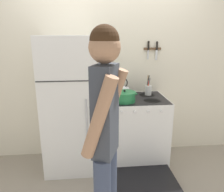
{
  "coord_description": "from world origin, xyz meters",
  "views": [
    {
      "loc": [
        -0.28,
        -3.03,
        1.74
      ],
      "look_at": [
        -0.03,
        -0.48,
        1.01
      ],
      "focal_mm": 35.0,
      "sensor_mm": 36.0,
      "label": 1
    }
  ],
  "objects_px": {
    "dutch_oven_pot": "(124,97)",
    "utensil_jar": "(148,90)",
    "refrigerator": "(71,105)",
    "stove_range": "(136,132)",
    "tea_kettle": "(122,90)",
    "person": "(105,135)"
  },
  "relations": [
    {
      "from": "dutch_oven_pot",
      "to": "utensil_jar",
      "type": "xyz_separation_m",
      "value": [
        0.37,
        0.27,
        0.01
      ]
    },
    {
      "from": "refrigerator",
      "to": "utensil_jar",
      "type": "distance_m",
      "value": 1.07
    },
    {
      "from": "stove_range",
      "to": "tea_kettle",
      "type": "bearing_deg",
      "value": 133.64
    },
    {
      "from": "refrigerator",
      "to": "tea_kettle",
      "type": "height_order",
      "value": "refrigerator"
    },
    {
      "from": "tea_kettle",
      "to": "person",
      "type": "xyz_separation_m",
      "value": [
        -0.33,
        -1.38,
        0.02
      ]
    },
    {
      "from": "tea_kettle",
      "to": "utensil_jar",
      "type": "height_order",
      "value": "utensil_jar"
    },
    {
      "from": "dutch_oven_pot",
      "to": "utensil_jar",
      "type": "distance_m",
      "value": 0.46
    },
    {
      "from": "dutch_oven_pot",
      "to": "utensil_jar",
      "type": "relative_size",
      "value": 1.17
    },
    {
      "from": "refrigerator",
      "to": "stove_range",
      "type": "bearing_deg",
      "value": -2.95
    },
    {
      "from": "person",
      "to": "refrigerator",
      "type": "bearing_deg",
      "value": 37.65
    },
    {
      "from": "utensil_jar",
      "to": "person",
      "type": "bearing_deg",
      "value": -116.29
    },
    {
      "from": "tea_kettle",
      "to": "utensil_jar",
      "type": "xyz_separation_m",
      "value": [
        0.36,
        0.01,
        -0.0
      ]
    },
    {
      "from": "refrigerator",
      "to": "utensil_jar",
      "type": "xyz_separation_m",
      "value": [
        1.05,
        0.13,
        0.14
      ]
    },
    {
      "from": "refrigerator",
      "to": "dutch_oven_pot",
      "type": "distance_m",
      "value": 0.7
    },
    {
      "from": "stove_range",
      "to": "dutch_oven_pot",
      "type": "distance_m",
      "value": 0.57
    },
    {
      "from": "stove_range",
      "to": "person",
      "type": "bearing_deg",
      "value": -112.04
    },
    {
      "from": "utensil_jar",
      "to": "dutch_oven_pot",
      "type": "bearing_deg",
      "value": -143.96
    },
    {
      "from": "utensil_jar",
      "to": "person",
      "type": "relative_size",
      "value": 0.15
    },
    {
      "from": "refrigerator",
      "to": "utensil_jar",
      "type": "bearing_deg",
      "value": 7.28
    },
    {
      "from": "dutch_oven_pot",
      "to": "tea_kettle",
      "type": "xyz_separation_m",
      "value": [
        0.01,
        0.26,
        0.01
      ]
    },
    {
      "from": "utensil_jar",
      "to": "person",
      "type": "height_order",
      "value": "person"
    },
    {
      "from": "stove_range",
      "to": "utensil_jar",
      "type": "bearing_deg",
      "value": 42.31
    }
  ]
}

